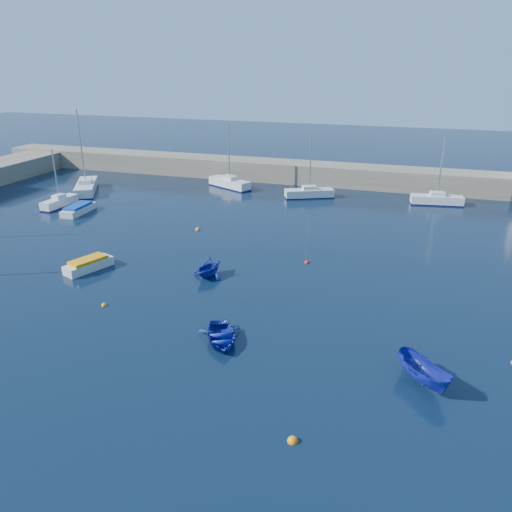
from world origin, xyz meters
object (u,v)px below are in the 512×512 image
(dinghy_left, at_px, (209,267))
(dinghy_right, at_px, (424,373))
(sailboat_5, at_px, (230,183))
(sailboat_7, at_px, (437,200))
(motorboat_2, at_px, (78,209))
(sailboat_6, at_px, (309,193))
(motorboat_1, at_px, (89,264))
(dinghy_center, at_px, (221,336))
(sailboat_4, at_px, (86,187))
(sailboat_3, at_px, (60,202))

(dinghy_left, height_order, dinghy_right, dinghy_left)
(sailboat_5, relative_size, sailboat_7, 1.08)
(motorboat_2, bearing_deg, sailboat_6, 28.78)
(motorboat_2, distance_m, dinghy_left, 23.15)
(sailboat_7, relative_size, dinghy_right, 2.11)
(motorboat_1, xyz_separation_m, dinghy_center, (14.07, -6.98, -0.07))
(sailboat_4, height_order, dinghy_right, sailboat_4)
(motorboat_2, distance_m, dinghy_center, 31.71)
(sailboat_3, relative_size, motorboat_2, 1.40)
(motorboat_2, bearing_deg, dinghy_center, -42.09)
(sailboat_4, relative_size, dinghy_right, 2.78)
(motorboat_2, relative_size, dinghy_left, 1.58)
(motorboat_2, height_order, dinghy_right, dinghy_right)
(sailboat_4, bearing_deg, motorboat_2, -89.61)
(sailboat_4, height_order, sailboat_5, sailboat_4)
(sailboat_5, xyz_separation_m, sailboat_6, (10.93, -1.79, -0.06))
(sailboat_7, bearing_deg, dinghy_left, 138.91)
(sailboat_5, distance_m, dinghy_center, 38.02)
(sailboat_7, height_order, dinghy_center, sailboat_7)
(sailboat_4, xyz_separation_m, sailboat_5, (16.42, 7.61, -0.03))
(sailboat_6, distance_m, motorboat_2, 26.59)
(sailboat_5, distance_m, dinghy_left, 28.41)
(sailboat_4, distance_m, dinghy_left, 31.60)
(sailboat_6, xyz_separation_m, dinghy_center, (1.90, -34.00, -0.20))
(motorboat_1, relative_size, dinghy_center, 1.14)
(sailboat_7, height_order, dinghy_right, sailboat_7)
(dinghy_left, bearing_deg, sailboat_6, 99.54)
(sailboat_5, xyz_separation_m, dinghy_center, (12.83, -35.79, -0.26))
(sailboat_6, xyz_separation_m, dinghy_right, (13.39, -34.70, 0.13))
(dinghy_center, xyz_separation_m, dinghy_right, (11.49, -0.70, 0.33))
(sailboat_6, distance_m, dinghy_left, 25.47)
(sailboat_4, distance_m, sailboat_5, 18.09)
(sailboat_5, xyz_separation_m, dinghy_right, (24.32, -36.49, 0.07))
(sailboat_5, xyz_separation_m, sailboat_7, (25.56, -0.29, -0.04))
(dinghy_center, distance_m, dinghy_left, 9.72)
(sailboat_4, height_order, sailboat_7, sailboat_4)
(motorboat_1, height_order, dinghy_left, dinghy_left)
(sailboat_4, xyz_separation_m, motorboat_1, (15.18, -21.20, -0.21))
(sailboat_3, xyz_separation_m, sailboat_7, (40.77, 14.05, 0.02))
(sailboat_5, height_order, dinghy_left, sailboat_5)
(sailboat_5, relative_size, dinghy_center, 2.31)
(dinghy_center, xyz_separation_m, dinghy_left, (-4.40, 8.66, 0.40))
(sailboat_7, distance_m, motorboat_2, 40.34)
(motorboat_2, bearing_deg, motorboat_1, -54.14)
(sailboat_4, bearing_deg, dinghy_left, -67.87)
(dinghy_center, bearing_deg, sailboat_3, 115.97)
(sailboat_3, relative_size, sailboat_4, 0.64)
(sailboat_3, height_order, dinghy_center, sailboat_3)
(sailboat_3, distance_m, sailboat_7, 43.12)
(sailboat_4, relative_size, dinghy_left, 3.44)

